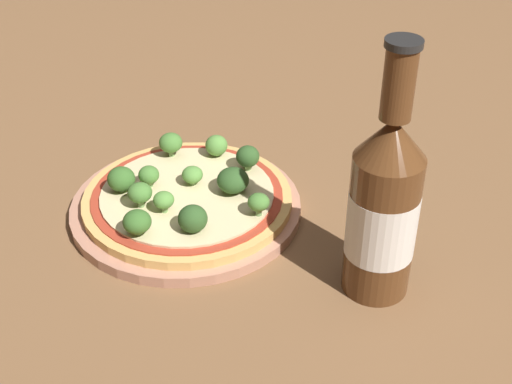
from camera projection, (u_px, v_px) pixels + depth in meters
The scene contains 16 objects.
ground_plane at pixel (202, 214), 0.78m from camera, with size 3.00×3.00×0.00m, color brown.
plate at pixel (187, 206), 0.78m from camera, with size 0.25×0.25×0.01m.
pizza at pixel (186, 200), 0.77m from camera, with size 0.23×0.23×0.01m.
broccoli_floret_0 at pixel (192, 175), 0.78m from camera, with size 0.02×0.02×0.02m.
broccoli_floret_1 at pixel (233, 180), 0.76m from camera, with size 0.03×0.03×0.03m.
broccoli_floret_2 at pixel (193, 219), 0.71m from camera, with size 0.03×0.03×0.03m.
broccoli_floret_3 at pixel (137, 222), 0.70m from camera, with size 0.03×0.03×0.03m.
broccoli_floret_4 at pixel (248, 157), 0.80m from camera, with size 0.03×0.03×0.03m.
broccoli_floret_5 at pixel (140, 193), 0.74m from camera, with size 0.03×0.03×0.03m.
broccoli_floret_6 at pixel (171, 143), 0.82m from camera, with size 0.03×0.03×0.03m.
broccoli_floret_7 at pixel (121, 179), 0.76m from camera, with size 0.03×0.03×0.03m.
broccoli_floret_8 at pixel (216, 145), 0.83m from camera, with size 0.03×0.03×0.03m.
broccoli_floret_9 at pixel (259, 202), 0.73m from camera, with size 0.02×0.02×0.02m.
broccoli_floret_10 at pixel (150, 174), 0.78m from camera, with size 0.02×0.02×0.02m.
broccoli_floret_11 at pixel (164, 200), 0.73m from camera, with size 0.02×0.02×0.02m.
beer_bottle at pixel (384, 207), 0.63m from camera, with size 0.06×0.06×0.25m.
Camera 1 is at (0.23, -0.59, 0.46)m, focal length 50.00 mm.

